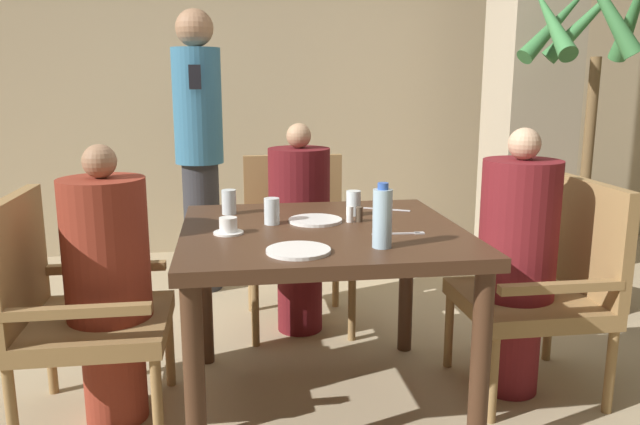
% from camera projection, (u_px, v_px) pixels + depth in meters
% --- Properties ---
extents(ground_plane, '(16.00, 16.00, 0.00)m').
position_uv_depth(ground_plane, '(322.00, 402.00, 2.62)').
color(ground_plane, tan).
extents(wall_back, '(8.00, 0.06, 2.80)m').
position_uv_depth(wall_back, '(273.00, 70.00, 4.75)').
color(wall_back, tan).
rests_on(wall_back, ground_plane).
extents(pillar_stone, '(0.48, 0.48, 2.70)m').
position_uv_depth(pillar_stone, '(531.00, 76.00, 4.17)').
color(pillar_stone, tan).
rests_on(pillar_stone, ground_plane).
extents(dining_table, '(1.10, 1.04, 0.75)m').
position_uv_depth(dining_table, '(322.00, 252.00, 2.48)').
color(dining_table, '#422819').
rests_on(dining_table, ground_plane).
extents(chair_left_side, '(0.56, 0.56, 0.91)m').
position_uv_depth(chair_left_side, '(70.00, 305.00, 2.38)').
color(chair_left_side, olive).
rests_on(chair_left_side, ground_plane).
extents(diner_in_left_chair, '(0.32, 0.32, 1.09)m').
position_uv_depth(diner_in_left_chair, '(108.00, 284.00, 2.38)').
color(diner_in_left_chair, maroon).
rests_on(diner_in_left_chair, ground_plane).
extents(chair_far_side, '(0.56, 0.56, 0.91)m').
position_uv_depth(chair_far_side, '(296.00, 236.00, 3.43)').
color(chair_far_side, olive).
rests_on(chair_far_side, ground_plane).
extents(diner_in_far_chair, '(0.32, 0.32, 1.11)m').
position_uv_depth(diner_in_far_chair, '(299.00, 227.00, 3.27)').
color(diner_in_far_chair, '#5B1419').
rests_on(diner_in_far_chair, ground_plane).
extents(chair_right_side, '(0.56, 0.56, 0.91)m').
position_uv_depth(chair_right_side, '(548.00, 282.00, 2.65)').
color(chair_right_side, olive).
rests_on(chair_right_side, ground_plane).
extents(diner_in_right_chair, '(0.32, 0.32, 1.14)m').
position_uv_depth(diner_in_right_chair, '(517.00, 260.00, 2.61)').
color(diner_in_right_chair, maroon).
rests_on(diner_in_right_chair, ground_plane).
extents(standing_host, '(0.30, 0.33, 1.74)m').
position_uv_depth(standing_host, '(199.00, 144.00, 3.85)').
color(standing_host, '#2D2D33').
rests_on(standing_host, ground_plane).
extents(potted_palm, '(0.77, 0.78, 2.08)m').
position_uv_depth(potted_palm, '(584.00, 181.00, 3.57)').
color(potted_palm, '#896B4C').
rests_on(potted_palm, ground_plane).
extents(plate_main_left, '(0.22, 0.22, 0.01)m').
position_uv_depth(plate_main_left, '(315.00, 220.00, 2.56)').
color(plate_main_left, white).
rests_on(plate_main_left, dining_table).
extents(plate_main_right, '(0.22, 0.22, 0.01)m').
position_uv_depth(plate_main_right, '(298.00, 251.00, 2.11)').
color(plate_main_right, white).
rests_on(plate_main_right, dining_table).
extents(teacup_with_saucer, '(0.11, 0.11, 0.06)m').
position_uv_depth(teacup_with_saucer, '(228.00, 227.00, 2.36)').
color(teacup_with_saucer, white).
rests_on(teacup_with_saucer, dining_table).
extents(water_bottle, '(0.07, 0.07, 0.23)m').
position_uv_depth(water_bottle, '(382.00, 218.00, 2.15)').
color(water_bottle, '#A3C6DB').
rests_on(water_bottle, dining_table).
extents(glass_tall_near, '(0.06, 0.06, 0.11)m').
position_uv_depth(glass_tall_near, '(272.00, 211.00, 2.51)').
color(glass_tall_near, silver).
rests_on(glass_tall_near, dining_table).
extents(glass_tall_mid, '(0.06, 0.06, 0.11)m').
position_uv_depth(glass_tall_mid, '(229.00, 202.00, 2.70)').
color(glass_tall_mid, silver).
rests_on(glass_tall_mid, dining_table).
extents(glass_tall_far, '(0.06, 0.06, 0.11)m').
position_uv_depth(glass_tall_far, '(353.00, 203.00, 2.67)').
color(glass_tall_far, silver).
rests_on(glass_tall_far, dining_table).
extents(salt_shaker, '(0.03, 0.03, 0.07)m').
position_uv_depth(salt_shaker, '(350.00, 214.00, 2.55)').
color(salt_shaker, white).
rests_on(salt_shaker, dining_table).
extents(pepper_shaker, '(0.03, 0.03, 0.06)m').
position_uv_depth(pepper_shaker, '(359.00, 214.00, 2.55)').
color(pepper_shaker, '#4C3D2D').
rests_on(pepper_shaker, dining_table).
extents(fork_beside_plate, '(0.20, 0.02, 0.00)m').
position_uv_depth(fork_beside_plate, '(404.00, 233.00, 2.36)').
color(fork_beside_plate, silver).
rests_on(fork_beside_plate, dining_table).
extents(knife_beside_plate, '(0.20, 0.11, 0.00)m').
position_uv_depth(knife_beside_plate, '(389.00, 209.00, 2.79)').
color(knife_beside_plate, silver).
rests_on(knife_beside_plate, dining_table).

